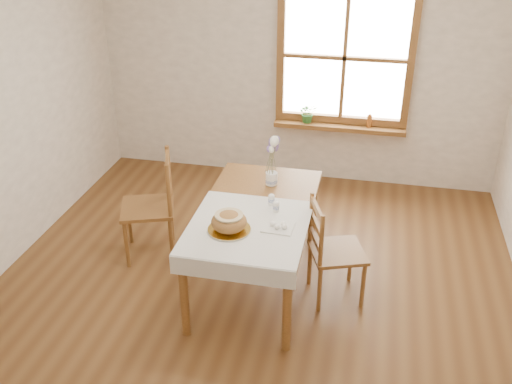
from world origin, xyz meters
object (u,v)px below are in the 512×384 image
dining_table (256,217)px  chair_left (147,206)px  chair_right (338,250)px  flower_vase (271,179)px  bread_plate (229,230)px

dining_table → chair_left: size_ratio=1.60×
chair_left → chair_right: (1.75, -0.28, -0.05)m
chair_left → chair_right: bearing=61.3°
dining_table → flower_vase: (0.05, 0.43, 0.14)m
flower_vase → chair_left: bearing=-170.9°
chair_left → flower_vase: bearing=79.3°
dining_table → bread_plate: (-0.12, -0.39, 0.10)m
dining_table → bread_plate: bread_plate is taller
dining_table → bread_plate: size_ratio=5.04×
bread_plate → flower_vase: size_ratio=2.81×
chair_right → bread_plate: (-0.81, -0.37, 0.32)m
chair_left → bread_plate: (0.94, -0.65, 0.27)m
dining_table → chair_left: chair_left is taller
chair_right → bread_plate: bearing=94.7°
dining_table → chair_left: bearing=166.7°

